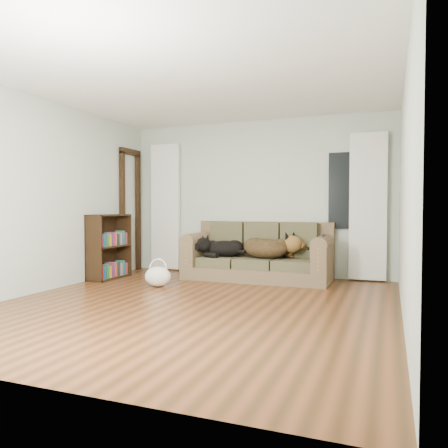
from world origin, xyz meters
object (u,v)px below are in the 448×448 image
(sofa, at_px, (257,251))
(dog_shepherd, at_px, (269,249))
(dog_black_lab, at_px, (222,248))
(tote_bag, at_px, (158,275))
(bookshelf, at_px, (109,247))

(sofa, bearing_deg, dog_shepherd, -8.26)
(dog_black_lab, relative_size, dog_shepherd, 0.82)
(sofa, height_order, dog_shepherd, sofa)
(sofa, xyz_separation_m, dog_black_lab, (-0.57, -0.07, 0.03))
(tote_bag, distance_m, bookshelf, 1.22)
(sofa, bearing_deg, tote_bag, -136.33)
(dog_black_lab, distance_m, bookshelf, 1.82)
(sofa, relative_size, tote_bag, 5.75)
(dog_shepherd, height_order, tote_bag, dog_shepherd)
(dog_black_lab, distance_m, dog_shepherd, 0.75)
(tote_bag, bearing_deg, dog_shepherd, 38.71)
(bookshelf, bearing_deg, dog_shepherd, 17.75)
(dog_black_lab, bearing_deg, sofa, -3.31)
(sofa, distance_m, dog_black_lab, 0.57)
(dog_shepherd, relative_size, tote_bag, 1.94)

